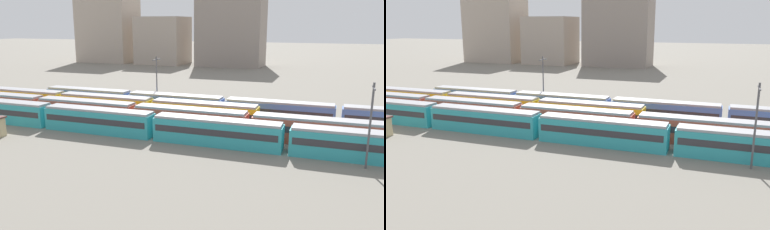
{
  "view_description": "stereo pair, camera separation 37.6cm",
  "coord_description": "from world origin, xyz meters",
  "views": [
    {
      "loc": [
        46.7,
        -50.22,
        16.42
      ],
      "look_at": [
        25.22,
        7.8,
        2.04
      ],
      "focal_mm": 36.9,
      "sensor_mm": 36.0,
      "label": 1
    },
    {
      "loc": [
        47.05,
        -50.09,
        16.42
      ],
      "look_at": [
        25.22,
        7.8,
        2.04
      ],
      "focal_mm": 36.9,
      "sensor_mm": 36.0,
      "label": 2
    }
  ],
  "objects": [
    {
      "name": "catenary_pole_0",
      "position": [
        50.62,
        -2.76,
        5.59
      ],
      "size": [
        0.24,
        3.2,
        10.08
      ],
      "color": "#4C4C51",
      "rests_on": "ground_plane"
    },
    {
      "name": "ground_plane",
      "position": [
        0.0,
        7.8,
        0.0
      ],
      "size": [
        600.0,
        600.0,
        0.0
      ],
      "primitive_type": "plane",
      "color": "slate"
    },
    {
      "name": "catenary_pole_1",
      "position": [
        13.82,
        18.83,
        5.68
      ],
      "size": [
        0.24,
        3.2,
        10.26
      ],
      "color": "#4C4C51",
      "rests_on": "ground_plane"
    },
    {
      "name": "distant_building_2",
      "position": [
        6.64,
        101.67,
        13.94
      ],
      "size": [
        25.3,
        14.89,
        27.88
      ],
      "primitive_type": "cube",
      "color": "gray",
      "rests_on": "ground_plane"
    },
    {
      "name": "train_track_1",
      "position": [
        16.36,
        5.2,
        1.9
      ],
      "size": [
        74.7,
        3.06,
        3.75
      ],
      "color": "#BC4C38",
      "rests_on": "ground_plane"
    },
    {
      "name": "distant_building_0",
      "position": [
        -48.36,
        101.67,
        13.79
      ],
      "size": [
        23.28,
        16.67,
        27.57
      ],
      "primitive_type": "cube",
      "color": "#A89989",
      "rests_on": "ground_plane"
    },
    {
      "name": "train_track_3",
      "position": [
        47.42,
        15.6,
        1.9
      ],
      "size": [
        112.5,
        3.06,
        3.75
      ],
      "color": "#4C70BC",
      "rests_on": "ground_plane"
    },
    {
      "name": "train_track_0",
      "position": [
        22.27,
        0.0,
        1.9
      ],
      "size": [
        74.7,
        3.06,
        3.75
      ],
      "color": "teal",
      "rests_on": "ground_plane"
    },
    {
      "name": "distant_building_1",
      "position": [
        -22.25,
        101.67,
        9.57
      ],
      "size": [
        18.96,
        17.56,
        19.15
      ],
      "primitive_type": "cube",
      "color": "#A89989",
      "rests_on": "ground_plane"
    },
    {
      "name": "train_track_2",
      "position": [
        7.5,
        10.4,
        1.9
      ],
      "size": [
        55.8,
        3.06,
        3.75
      ],
      "color": "yellow",
      "rests_on": "ground_plane"
    }
  ]
}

